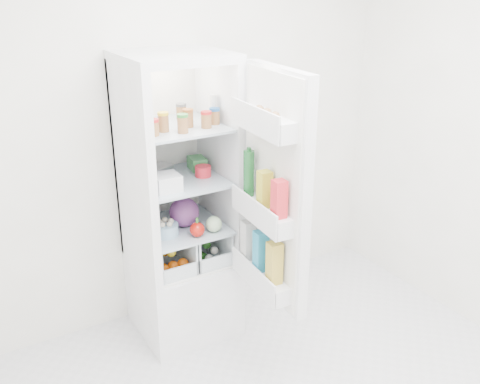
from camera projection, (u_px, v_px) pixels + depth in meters
room_walls at (342, 134)px, 2.16m from camera, size 3.02×3.02×2.61m
refrigerator at (178, 233)px, 3.41m from camera, size 0.60×0.60×1.80m
shelf_low at (182, 226)px, 3.33m from camera, size 0.49×0.53×0.01m
shelf_mid at (180, 180)px, 3.21m from camera, size 0.49×0.53×0.02m
shelf_top at (177, 127)px, 3.09m from camera, size 0.49×0.53×0.02m
crisper_left at (165, 250)px, 3.32m from camera, size 0.23×0.46×0.22m
crisper_right at (200, 241)px, 3.43m from camera, size 0.23×0.46×0.22m
condiment_jars at (180, 120)px, 3.02m from camera, size 0.46×0.34×0.08m
squeeze_bottle at (212, 108)px, 3.13m from camera, size 0.06×0.06×0.16m
tub_white at (166, 182)px, 3.02m from camera, size 0.15×0.15×0.09m
tin_red at (203, 171)px, 3.24m from camera, size 0.10×0.10×0.07m
foil_tray at (160, 169)px, 3.33m from camera, size 0.18×0.16×0.04m
tub_green at (197, 163)px, 3.36m from camera, size 0.11×0.15×0.08m
red_cabbage at (184, 212)px, 3.29m from camera, size 0.18×0.18×0.18m
bell_pepper at (197, 229)px, 3.17m from camera, size 0.09×0.09×0.09m
mushroom_bowl at (166, 230)px, 3.19m from camera, size 0.19×0.19×0.07m
salad_bag at (214, 224)px, 3.23m from camera, size 0.10×0.10×0.10m
citrus_pile at (167, 257)px, 3.27m from camera, size 0.20×0.24×0.16m
veg_pile at (201, 247)px, 3.45m from camera, size 0.16×0.30×0.10m
fridge_door at (272, 196)px, 2.87m from camera, size 0.21×0.60×1.30m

